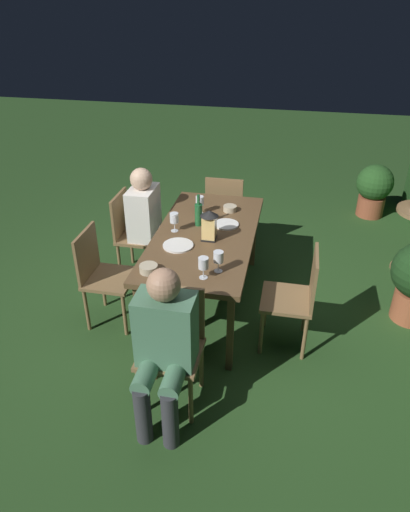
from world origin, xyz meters
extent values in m
plane|color=#26471E|center=(0.00, 0.00, 0.00)|extent=(16.00, 16.00, 0.00)
cube|color=brown|center=(0.00, 0.00, 0.72)|extent=(1.73, 0.85, 0.04)
cube|color=brown|center=(-0.80, -0.35, 0.35)|extent=(0.05, 0.05, 0.70)
cube|color=brown|center=(0.80, -0.35, 0.35)|extent=(0.05, 0.05, 0.70)
cube|color=brown|center=(-0.80, 0.35, 0.35)|extent=(0.05, 0.05, 0.70)
cube|color=brown|center=(0.80, 0.35, 0.35)|extent=(0.05, 0.05, 0.70)
cube|color=brown|center=(0.39, 0.74, 0.43)|extent=(0.42, 0.40, 0.03)
cube|color=brown|center=(0.39, 0.93, 0.66)|extent=(0.40, 0.03, 0.42)
cylinder|color=brown|center=(0.57, 0.57, 0.21)|extent=(0.03, 0.03, 0.42)
cylinder|color=brown|center=(0.21, 0.57, 0.21)|extent=(0.03, 0.03, 0.42)
cylinder|color=brown|center=(0.57, 0.91, 0.21)|extent=(0.03, 0.03, 0.42)
cylinder|color=brown|center=(0.21, 0.91, 0.21)|extent=(0.03, 0.03, 0.42)
cube|color=brown|center=(1.19, 0.00, 0.43)|extent=(0.40, 0.42, 0.03)
cube|color=brown|center=(1.00, 0.00, 0.66)|extent=(0.03, 0.40, 0.42)
cylinder|color=brown|center=(1.36, 0.18, 0.21)|extent=(0.03, 0.03, 0.42)
cylinder|color=brown|center=(1.36, -0.18, 0.21)|extent=(0.03, 0.03, 0.42)
cylinder|color=brown|center=(1.02, 0.18, 0.21)|extent=(0.03, 0.03, 0.42)
cylinder|color=brown|center=(1.02, -0.18, 0.21)|extent=(0.03, 0.03, 0.42)
cube|color=#4C7A5B|center=(1.25, 0.00, 0.70)|extent=(0.24, 0.38, 0.50)
sphere|color=tan|center=(1.25, 0.00, 1.04)|extent=(0.21, 0.21, 0.21)
cylinder|color=#4C7A5B|center=(1.39, 0.09, 0.46)|extent=(0.36, 0.13, 0.13)
cylinder|color=#4C7A5B|center=(1.39, -0.09, 0.46)|extent=(0.36, 0.13, 0.13)
cylinder|color=#333338|center=(1.55, 0.09, 0.23)|extent=(0.11, 0.11, 0.45)
cylinder|color=#333338|center=(1.55, -0.09, 0.23)|extent=(0.11, 0.11, 0.45)
cube|color=brown|center=(-1.19, 0.00, 0.43)|extent=(0.40, 0.42, 0.03)
cube|color=brown|center=(-1.00, 0.00, 0.66)|extent=(0.03, 0.40, 0.42)
cylinder|color=brown|center=(-1.36, -0.18, 0.21)|extent=(0.03, 0.03, 0.42)
cylinder|color=brown|center=(-1.36, 0.18, 0.21)|extent=(0.03, 0.03, 0.42)
cylinder|color=brown|center=(-1.02, -0.18, 0.21)|extent=(0.03, 0.03, 0.42)
cylinder|color=brown|center=(-1.02, 0.18, 0.21)|extent=(0.03, 0.03, 0.42)
cube|color=brown|center=(0.39, -0.74, 0.43)|extent=(0.42, 0.40, 0.03)
cube|color=brown|center=(0.39, -0.93, 0.66)|extent=(0.40, 0.02, 0.42)
cylinder|color=brown|center=(0.21, -0.57, 0.21)|extent=(0.03, 0.03, 0.42)
cylinder|color=brown|center=(0.57, -0.57, 0.21)|extent=(0.03, 0.03, 0.42)
cylinder|color=brown|center=(0.21, -0.91, 0.21)|extent=(0.03, 0.03, 0.42)
cylinder|color=brown|center=(0.57, -0.91, 0.21)|extent=(0.03, 0.03, 0.42)
cube|color=brown|center=(-0.39, -0.74, 0.43)|extent=(0.42, 0.40, 0.03)
cube|color=brown|center=(-0.39, -0.93, 0.66)|extent=(0.40, 0.02, 0.42)
cylinder|color=brown|center=(-0.57, -0.57, 0.21)|extent=(0.03, 0.03, 0.42)
cylinder|color=brown|center=(-0.21, -0.57, 0.21)|extent=(0.03, 0.03, 0.42)
cylinder|color=brown|center=(-0.57, -0.91, 0.21)|extent=(0.03, 0.03, 0.42)
cylinder|color=brown|center=(-0.21, -0.91, 0.21)|extent=(0.03, 0.03, 0.42)
cube|color=white|center=(-0.39, -0.68, 0.70)|extent=(0.38, 0.24, 0.50)
sphere|color=#D1A889|center=(-0.39, -0.68, 1.04)|extent=(0.21, 0.21, 0.21)
cylinder|color=white|center=(-0.48, -0.54, 0.46)|extent=(0.13, 0.36, 0.13)
cylinder|color=white|center=(-0.30, -0.54, 0.46)|extent=(0.13, 0.36, 0.13)
cylinder|color=#333338|center=(-0.48, -0.38, 0.23)|extent=(0.11, 0.11, 0.45)
cylinder|color=#333338|center=(-0.30, -0.38, 0.23)|extent=(0.11, 0.11, 0.45)
cube|color=black|center=(0.09, 0.05, 0.75)|extent=(0.12, 0.12, 0.01)
cube|color=#F9D17A|center=(0.09, 0.05, 0.86)|extent=(0.11, 0.11, 0.20)
cone|color=black|center=(0.09, 0.05, 0.99)|extent=(0.15, 0.15, 0.05)
cylinder|color=#1E5B2D|center=(-0.16, -0.09, 0.85)|extent=(0.07, 0.07, 0.20)
cylinder|color=#1E5B2D|center=(-0.16, -0.09, 0.99)|extent=(0.03, 0.03, 0.09)
cylinder|color=silver|center=(0.68, 0.13, 0.75)|extent=(0.06, 0.06, 0.00)
cylinder|color=silver|center=(0.68, 0.13, 0.79)|extent=(0.01, 0.01, 0.08)
cylinder|color=silver|center=(0.68, 0.13, 0.87)|extent=(0.08, 0.08, 0.08)
cylinder|color=maroon|center=(0.68, 0.13, 0.85)|extent=(0.07, 0.07, 0.03)
cylinder|color=silver|center=(-0.40, -0.13, 0.75)|extent=(0.06, 0.06, 0.00)
cylinder|color=silver|center=(-0.40, -0.13, 0.79)|extent=(0.01, 0.01, 0.08)
cylinder|color=silver|center=(-0.40, -0.13, 0.87)|extent=(0.08, 0.08, 0.08)
cylinder|color=maroon|center=(-0.40, -0.13, 0.85)|extent=(0.07, 0.07, 0.03)
cylinder|color=silver|center=(0.00, -0.27, 0.75)|extent=(0.06, 0.06, 0.00)
cylinder|color=silver|center=(0.00, -0.27, 0.79)|extent=(0.01, 0.01, 0.08)
cylinder|color=silver|center=(0.00, -0.27, 0.87)|extent=(0.08, 0.08, 0.08)
cylinder|color=maroon|center=(0.00, -0.27, 0.85)|extent=(0.07, 0.07, 0.03)
cylinder|color=silver|center=(0.57, 0.22, 0.75)|extent=(0.06, 0.06, 0.00)
cylinder|color=silver|center=(0.57, 0.22, 0.79)|extent=(0.01, 0.01, 0.08)
cylinder|color=silver|center=(0.57, 0.22, 0.87)|extent=(0.08, 0.08, 0.08)
cylinder|color=maroon|center=(0.57, 0.22, 0.85)|extent=(0.07, 0.07, 0.03)
cylinder|color=white|center=(0.26, -0.17, 0.75)|extent=(0.25, 0.25, 0.01)
cylinder|color=white|center=(-0.20, 0.15, 0.75)|extent=(0.22, 0.22, 0.01)
cylinder|color=#BCAD8E|center=(-0.50, 0.14, 0.77)|extent=(0.13, 0.13, 0.05)
cylinder|color=#424C1E|center=(-0.50, 0.14, 0.78)|extent=(0.11, 0.11, 0.02)
cylinder|color=#BCAD8E|center=(0.68, -0.29, 0.77)|extent=(0.14, 0.14, 0.06)
cylinder|color=tan|center=(0.68, -0.29, 0.78)|extent=(0.12, 0.12, 0.02)
cylinder|color=brown|center=(-1.02, 1.99, 0.01)|extent=(0.38, 0.38, 0.02)
cylinder|color=brown|center=(-2.33, 1.72, 0.13)|extent=(0.34, 0.34, 0.26)
sphere|color=#234C1E|center=(-2.33, 1.72, 0.45)|extent=(0.46, 0.46, 0.46)
camera|label=1|loc=(3.43, 0.70, 2.60)|focal=32.14mm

